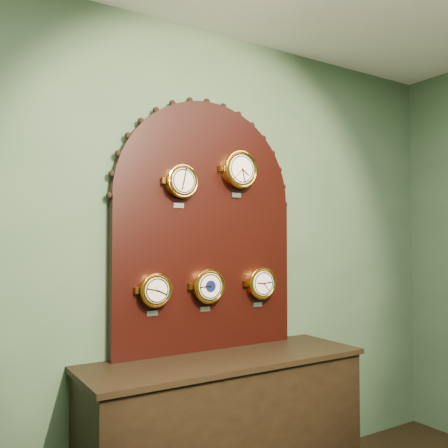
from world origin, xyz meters
TOP-DOWN VIEW (x-y plane):
  - wall_back at (0.00, 2.50)m, footprint 4.00×0.00m
  - shop_counter at (0.00, 2.23)m, footprint 1.60×0.50m
  - display_board at (0.00, 2.45)m, footprint 1.26×0.06m
  - roman_clock at (-0.21, 2.38)m, footprint 0.20×0.08m
  - arabic_clock at (0.19, 2.38)m, footprint 0.24×0.08m
  - hygrometer at (-0.37, 2.38)m, footprint 0.19×0.08m
  - barometer at (-0.03, 2.38)m, footprint 0.21×0.08m
  - tide_clock at (0.36, 2.38)m, footprint 0.20×0.08m

SIDE VIEW (x-z plane):
  - shop_counter at x=0.00m, z-range 0.00..0.80m
  - hygrometer at x=-0.37m, z-range 1.09..1.33m
  - tide_clock at x=0.36m, z-range 1.09..1.34m
  - barometer at x=-0.03m, z-range 1.09..1.35m
  - wall_back at x=0.00m, z-range -0.60..3.40m
  - display_board at x=0.00m, z-range 0.86..2.39m
  - roman_clock at x=-0.21m, z-range 1.70..1.95m
  - arabic_clock at x=0.19m, z-range 1.78..2.07m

